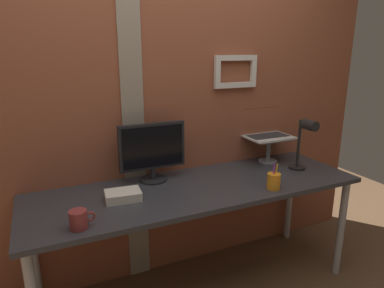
# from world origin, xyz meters

# --- Properties ---
(brick_wall_back) EXTENTS (3.47, 0.15, 2.39)m
(brick_wall_back) POSITION_xyz_m (-0.00, 0.46, 1.19)
(brick_wall_back) COLOR brown
(brick_wall_back) RESTS_ON ground_plane
(desk) EXTENTS (2.10, 0.67, 0.75)m
(desk) POSITION_xyz_m (0.15, 0.07, 0.68)
(desk) COLOR #333338
(desk) RESTS_ON ground_plane
(monitor) EXTENTS (0.43, 0.18, 0.38)m
(monitor) POSITION_xyz_m (-0.08, 0.28, 0.97)
(monitor) COLOR black
(monitor) RESTS_ON desk
(laptop_stand) EXTENTS (0.28, 0.22, 0.19)m
(laptop_stand) POSITION_xyz_m (0.84, 0.28, 0.88)
(laptop_stand) COLOR gray
(laptop_stand) RESTS_ON desk
(laptop) EXTENTS (0.35, 0.29, 0.23)m
(laptop) POSITION_xyz_m (0.84, 0.35, 1.00)
(laptop) COLOR silver
(laptop) RESTS_ON laptop_stand
(desk_lamp) EXTENTS (0.12, 0.20, 0.37)m
(desk_lamp) POSITION_xyz_m (0.94, 0.01, 0.98)
(desk_lamp) COLOR black
(desk_lamp) RESTS_ON desk
(pen_cup) EXTENTS (0.08, 0.08, 0.17)m
(pen_cup) POSITION_xyz_m (0.55, -0.17, 0.80)
(pen_cup) COLOR orange
(pen_cup) RESTS_ON desk
(coffee_mug) EXTENTS (0.12, 0.09, 0.09)m
(coffee_mug) POSITION_xyz_m (-0.60, -0.17, 0.80)
(coffee_mug) COLOR maroon
(coffee_mug) RESTS_ON desk
(paper_clutter_stack) EXTENTS (0.21, 0.16, 0.05)m
(paper_clutter_stack) POSITION_xyz_m (-0.33, 0.07, 0.78)
(paper_clutter_stack) COLOR silver
(paper_clutter_stack) RESTS_ON desk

